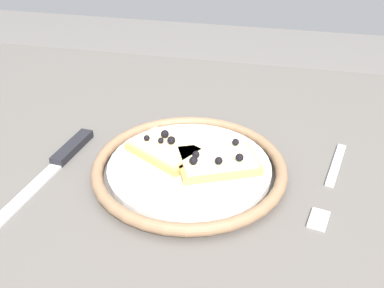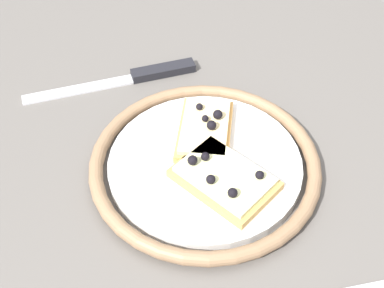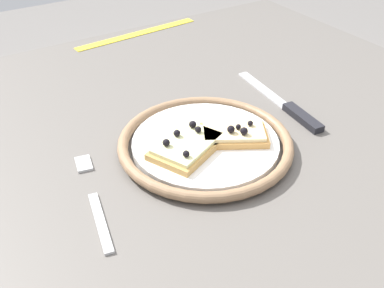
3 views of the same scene
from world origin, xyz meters
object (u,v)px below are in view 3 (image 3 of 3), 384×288
at_px(plate, 205,143).
at_px(pizza_slice_far, 185,146).
at_px(fork, 94,198).
at_px(pizza_slice_near, 234,134).
at_px(measuring_tape, 138,34).
at_px(dining_table, 170,177).
at_px(knife, 291,109).

distance_m(plate, pizza_slice_far, 0.04).
bearing_deg(fork, pizza_slice_near, -0.24).
bearing_deg(plate, measuring_tape, 75.61).
distance_m(pizza_slice_near, measuring_tape, 0.50).
relative_size(plate, pizza_slice_far, 2.08).
height_order(dining_table, fork, fork).
bearing_deg(knife, dining_table, 170.94).
distance_m(pizza_slice_far, knife, 0.23).
height_order(dining_table, pizza_slice_near, pizza_slice_near).
distance_m(pizza_slice_near, pizza_slice_far, 0.08).
height_order(pizza_slice_near, measuring_tape, pizza_slice_near).
bearing_deg(dining_table, knife, -9.06).
xyz_separation_m(plate, knife, (0.19, 0.01, -0.01)).
xyz_separation_m(plate, fork, (-0.19, -0.02, -0.01)).
relative_size(dining_table, plate, 4.40).
xyz_separation_m(dining_table, pizza_slice_far, (-0.00, -0.06, 0.10)).
relative_size(fork, measuring_tape, 0.63).
relative_size(pizza_slice_near, pizza_slice_far, 0.93).
bearing_deg(pizza_slice_near, plate, 155.68).
distance_m(plate, knife, 0.19).
bearing_deg(plate, pizza_slice_near, -24.32).
xyz_separation_m(knife, measuring_tape, (-0.07, 0.47, -0.00)).
xyz_separation_m(pizza_slice_far, measuring_tape, (0.16, 0.48, -0.02)).
xyz_separation_m(dining_table, fork, (-0.15, -0.07, 0.08)).
distance_m(dining_table, plate, 0.10).
xyz_separation_m(knife, fork, (-0.38, -0.03, -0.00)).
relative_size(pizza_slice_far, knife, 0.54).
bearing_deg(dining_table, fork, -156.70).
height_order(pizza_slice_near, fork, pizza_slice_near).
bearing_deg(measuring_tape, dining_table, -115.16).
xyz_separation_m(dining_table, pizza_slice_near, (0.08, -0.07, 0.10)).
distance_m(dining_table, measuring_tape, 0.46).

